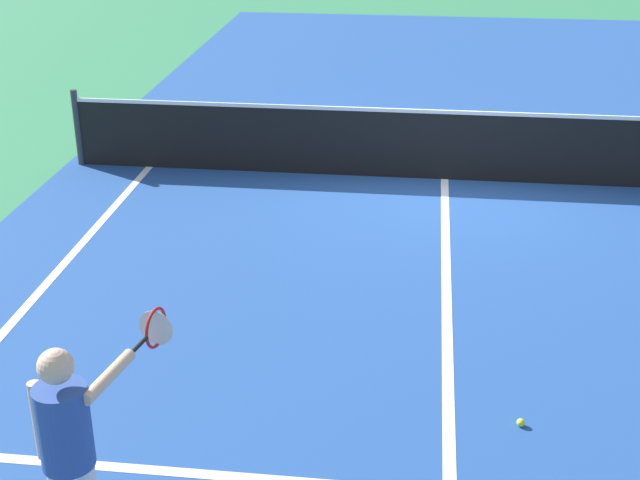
# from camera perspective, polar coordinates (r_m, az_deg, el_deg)

# --- Properties ---
(ground_plane) EXTENTS (60.00, 60.00, 0.00)m
(ground_plane) POSITION_cam_1_polar(r_m,az_deg,el_deg) (12.19, 7.97, 3.87)
(ground_plane) COLOR #337F51
(court_surface_inbounds) EXTENTS (10.62, 24.40, 0.00)m
(court_surface_inbounds) POSITION_cam_1_polar(r_m,az_deg,el_deg) (12.19, 7.97, 3.88)
(court_surface_inbounds) COLOR #234C93
(court_surface_inbounds) RESTS_ON ground_plane
(line_center_service) EXTENTS (0.10, 6.40, 0.01)m
(line_center_service) POSITION_cam_1_polar(r_m,az_deg,el_deg) (9.26, 8.09, -2.96)
(line_center_service) COLOR white
(line_center_service) RESTS_ON ground_plane
(net) EXTENTS (10.29, 0.09, 1.07)m
(net) POSITION_cam_1_polar(r_m,az_deg,el_deg) (12.03, 8.10, 6.07)
(net) COLOR #33383D
(net) RESTS_ON ground_plane
(player_near) EXTENTS (0.66, 1.13, 1.56)m
(player_near) POSITION_cam_1_polar(r_m,az_deg,el_deg) (5.63, -15.75, -11.86)
(player_near) COLOR white
(player_near) RESTS_ON ground_plane
(tennis_ball_mid_court) EXTENTS (0.07, 0.07, 0.07)m
(tennis_ball_mid_court) POSITION_cam_1_polar(r_m,az_deg,el_deg) (7.29, 12.72, -11.32)
(tennis_ball_mid_court) COLOR #CCE033
(tennis_ball_mid_court) RESTS_ON ground_plane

